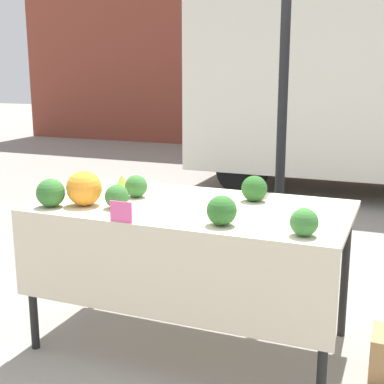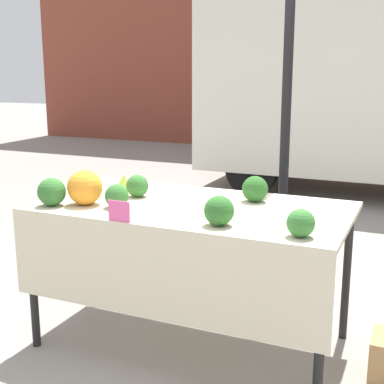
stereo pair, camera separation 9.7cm
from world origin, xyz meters
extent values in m
plane|color=gray|center=(0.00, 0.00, 0.00)|extent=(40.00, 40.00, 0.00)
cylinder|color=black|center=(0.32, 0.94, 1.26)|extent=(0.07, 0.07, 2.53)
cube|color=silver|center=(0.10, 4.92, 1.50)|extent=(3.67, 1.95, 2.36)
cylinder|color=black|center=(-0.91, 4.13, 0.36)|extent=(0.72, 0.22, 0.72)
cylinder|color=black|center=(-0.91, 5.71, 0.36)|extent=(0.72, 0.22, 0.72)
cube|color=beige|center=(0.00, 0.00, 0.88)|extent=(1.86, 1.00, 0.03)
cube|color=beige|center=(0.00, -0.49, 0.62)|extent=(1.86, 0.01, 0.49)
cylinder|color=black|center=(-0.87, -0.44, 0.43)|extent=(0.05, 0.05, 0.86)
cylinder|color=black|center=(0.87, -0.44, 0.43)|extent=(0.05, 0.05, 0.86)
cylinder|color=black|center=(-0.87, 0.44, 0.43)|extent=(0.05, 0.05, 0.86)
cylinder|color=black|center=(0.87, 0.44, 0.43)|extent=(0.05, 0.05, 0.86)
sphere|color=orange|center=(-0.59, -0.25, 1.00)|extent=(0.21, 0.21, 0.21)
cone|color=#93B238|center=(-0.58, 0.18, 0.95)|extent=(0.14, 0.14, 0.11)
sphere|color=#336B2D|center=(-0.38, -0.23, 0.96)|extent=(0.14, 0.14, 0.14)
sphere|color=#336B2D|center=(-0.76, -0.35, 0.98)|extent=(0.17, 0.17, 0.17)
sphere|color=#336B2D|center=(-0.40, 0.05, 0.97)|extent=(0.14, 0.14, 0.14)
sphere|color=#387533|center=(0.73, -0.37, 0.96)|extent=(0.14, 0.14, 0.14)
sphere|color=#285B23|center=(0.32, 0.23, 0.97)|extent=(0.16, 0.16, 0.16)
sphere|color=#2D6628|center=(0.30, -0.34, 0.97)|extent=(0.16, 0.16, 0.16)
cube|color=#F45B9E|center=(-0.21, -0.49, 0.95)|extent=(0.13, 0.01, 0.11)
camera|label=1|loc=(1.16, -2.88, 1.68)|focal=50.00mm
camera|label=2|loc=(1.25, -2.84, 1.68)|focal=50.00mm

